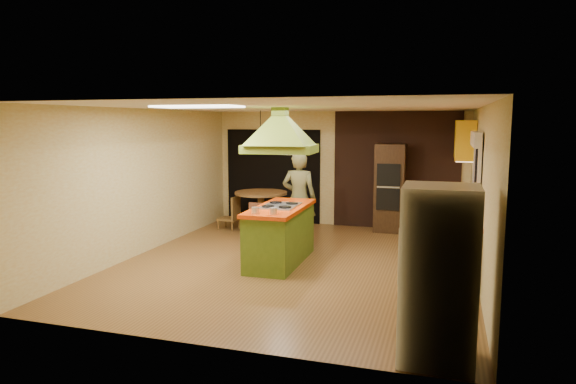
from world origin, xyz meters
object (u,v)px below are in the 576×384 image
(dining_table, at_px, (261,203))
(canister_large, at_px, (453,194))
(kitchen_island, at_px, (280,234))
(man, at_px, (299,198))
(wall_oven, at_px, (390,188))
(refrigerator, at_px, (439,275))

(dining_table, xyz_separation_m, canister_large, (3.82, -0.71, 0.44))
(kitchen_island, distance_m, man, 1.34)
(man, height_order, canister_large, man)
(kitchen_island, bearing_deg, canister_large, 29.17)
(man, bearing_deg, canister_large, -177.75)
(man, distance_m, wall_oven, 2.25)
(wall_oven, bearing_deg, refrigerator, -80.87)
(refrigerator, height_order, canister_large, refrigerator)
(refrigerator, distance_m, wall_oven, 5.92)
(dining_table, bearing_deg, kitchen_island, -62.79)
(kitchen_island, distance_m, refrigerator, 3.81)
(canister_large, bearing_deg, wall_oven, 130.68)
(kitchen_island, xyz_separation_m, man, (-0.05, 1.28, 0.40))
(refrigerator, bearing_deg, kitchen_island, 131.03)
(kitchen_island, xyz_separation_m, wall_oven, (1.43, 2.98, 0.44))
(wall_oven, relative_size, canister_large, 8.82)
(dining_table, relative_size, canister_large, 5.32)
(dining_table, bearing_deg, wall_oven, 15.78)
(kitchen_island, xyz_separation_m, dining_table, (-1.16, 2.25, 0.11))
(wall_oven, distance_m, canister_large, 1.90)
(refrigerator, relative_size, canister_large, 8.20)
(wall_oven, bearing_deg, man, -132.30)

